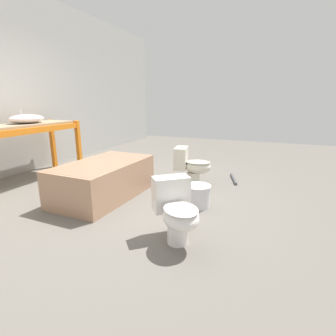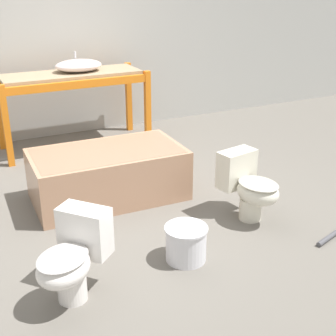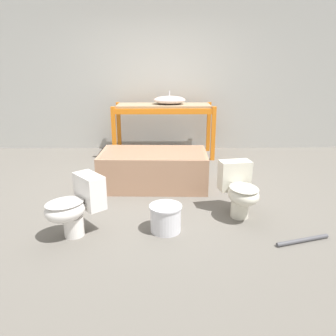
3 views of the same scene
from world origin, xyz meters
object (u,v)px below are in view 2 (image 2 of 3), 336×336
(toilet_near, at_px, (72,256))
(toilet_far, at_px, (249,185))
(bathtub_main, at_px, (108,171))
(bucket_white, at_px, (186,243))
(sink_basin, at_px, (79,65))

(toilet_near, relative_size, toilet_far, 1.05)
(toilet_near, bearing_deg, bathtub_main, 110.71)
(toilet_far, xyz_separation_m, bucket_white, (-0.81, -0.34, -0.17))
(bathtub_main, bearing_deg, sink_basin, 83.23)
(sink_basin, relative_size, toilet_far, 0.93)
(sink_basin, height_order, bucket_white, sink_basin)
(bathtub_main, bearing_deg, toilet_near, -116.72)
(bathtub_main, relative_size, toilet_near, 2.27)
(bathtub_main, distance_m, toilet_near, 1.53)
(toilet_near, distance_m, toilet_far, 1.75)
(sink_basin, bearing_deg, toilet_far, -73.93)
(bathtub_main, height_order, toilet_far, toilet_far)
(bathtub_main, xyz_separation_m, bucket_white, (0.16, -1.29, -0.13))
(sink_basin, distance_m, toilet_far, 2.75)
(sink_basin, xyz_separation_m, toilet_far, (0.74, -2.55, -0.69))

